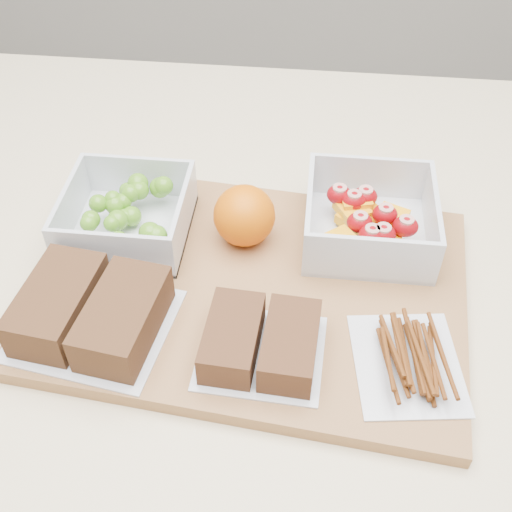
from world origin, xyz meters
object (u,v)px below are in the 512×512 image
Objects in this scene: orange at (244,216)px; sandwich_bag_left at (91,312)px; cutting_board at (252,289)px; pretzel_bag at (409,356)px; fruit_container at (368,221)px; sandwich_bag_center at (261,342)px; grape_container at (129,215)px.

orange is 0.41× the size of sandwich_bag_left.
cutting_board is 6.47× the size of orange.
fruit_container is at bearing 101.64° from pretzel_bag.
fruit_container is 0.30m from sandwich_bag_left.
sandwich_bag_center is at bearing -77.62° from orange.
pretzel_bag is (0.29, -0.01, -0.01)m from sandwich_bag_left.
cutting_board is 0.14m from fruit_container.
grape_container reaches higher than pretzel_bag.
sandwich_bag_center is (0.16, -0.15, -0.01)m from grape_container.
grape_container reaches higher than sandwich_bag_left.
fruit_container is 1.08× the size of pretzel_bag.
pretzel_bag is at bearing -78.36° from fruit_container.
sandwich_bag_left is (-0.14, -0.07, 0.03)m from cutting_board.
cutting_board is 3.29× the size of grape_container.
pretzel_bag is at bearing -23.69° from cutting_board.
orange reaches higher than grape_container.
pretzel_bag is (0.29, -0.15, -0.01)m from grape_container.
fruit_container is 0.85× the size of sandwich_bag_left.
grape_container reaches higher than sandwich_bag_center.
sandwich_bag_left is at bearing -91.40° from grape_container.
pretzel_bag is (0.15, -0.08, 0.02)m from cutting_board.
sandwich_bag_left is at bearing 177.40° from pretzel_bag.
sandwich_bag_center is at bearing -72.88° from cutting_board.
cutting_board is 0.08m from orange.
fruit_container reaches higher than cutting_board.
grape_container is 0.96× the size of fruit_container.
fruit_container is 1.14× the size of sandwich_bag_center.
grape_container is at bearing 136.55° from sandwich_bag_center.
orange reaches higher than pretzel_bag.
fruit_container is at bearing 30.60° from sandwich_bag_left.
grape_container is 1.09× the size of sandwich_bag_center.
grape_container is 0.12m from orange.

